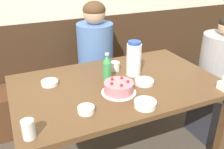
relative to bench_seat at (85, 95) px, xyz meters
The scene contains 13 objects.
bench_seat is the anchor object (origin of this frame).
dining_table 0.95m from the bench_seat, 90.00° to the right, with size 1.48×0.92×0.76m.
birthday_cake 1.12m from the bench_seat, 93.18° to the right, with size 0.24×0.24×0.10m.
water_pitcher 1.02m from the bench_seat, 76.90° to the right, with size 0.11×0.11×0.27m.
soju_bottle 1.00m from the bench_seat, 93.99° to the right, with size 0.06×0.06×0.22m.
bowl_soup_white 1.27m from the bench_seat, 106.77° to the right, with size 0.10×0.10×0.04m.
bowl_rice_small 1.31m from the bench_seat, 89.10° to the right, with size 0.14×0.14×0.04m.
bowl_side_dish 0.97m from the bench_seat, 124.80° to the right, with size 0.12×0.12×0.03m.
bowl_sauce_shallow 1.09m from the bench_seat, 79.39° to the right, with size 0.14×0.14×0.03m.
glass_water_tall 1.49m from the bench_seat, 119.20° to the right, with size 0.07×0.07×0.10m.
glass_tumbler_short 0.85m from the bench_seat, 83.39° to the right, with size 0.08×0.08×0.07m.
person_teal_shirt 1.36m from the bench_seat, 40.10° to the right, with size 0.38×0.38×1.17m.
person_pale_blue_shirt 0.41m from the bench_seat, 47.83° to the right, with size 0.35×0.35×1.23m.
Camera 1 is at (-0.70, -1.45, 1.60)m, focal length 40.00 mm.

